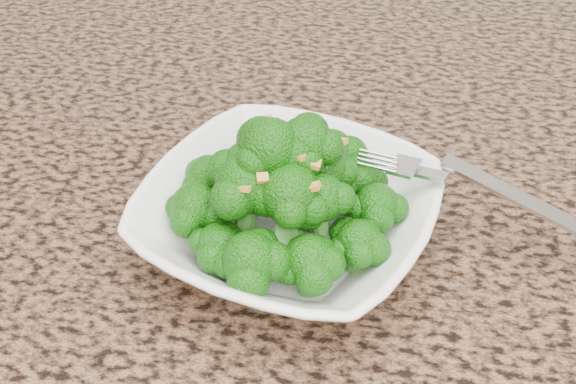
# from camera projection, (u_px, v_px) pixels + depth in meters

# --- Properties ---
(granite_counter) EXTENTS (1.64, 1.04, 0.03)m
(granite_counter) POSITION_uv_depth(u_px,v_px,m) (350.00, 313.00, 0.50)
(granite_counter) COLOR brown
(granite_counter) RESTS_ON cabinet
(bowl) EXTENTS (0.25, 0.25, 0.05)m
(bowl) POSITION_uv_depth(u_px,v_px,m) (288.00, 218.00, 0.52)
(bowl) COLOR white
(bowl) RESTS_ON granite_counter
(broccoli_pile) EXTENTS (0.18, 0.18, 0.07)m
(broccoli_pile) POSITION_uv_depth(u_px,v_px,m) (288.00, 151.00, 0.48)
(broccoli_pile) COLOR #15610B
(broccoli_pile) RESTS_ON bowl
(garlic_topping) EXTENTS (0.11, 0.11, 0.01)m
(garlic_topping) POSITION_uv_depth(u_px,v_px,m) (288.00, 103.00, 0.45)
(garlic_topping) COLOR gold
(garlic_topping) RESTS_ON broccoli_pile
(fork) EXTENTS (0.19, 0.09, 0.01)m
(fork) POSITION_uv_depth(u_px,v_px,m) (437.00, 175.00, 0.51)
(fork) COLOR silver
(fork) RESTS_ON bowl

